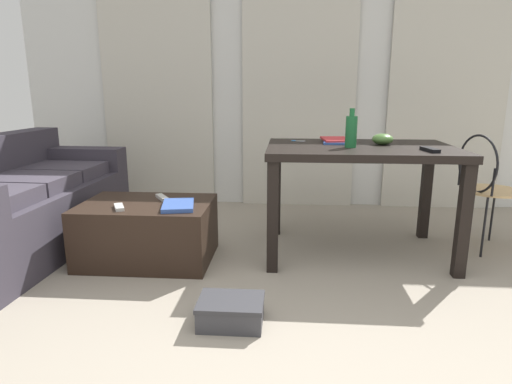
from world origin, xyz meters
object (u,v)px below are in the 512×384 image
(craft_table, at_px, (360,161))
(tv_remote_on_table, at_px, (430,150))
(bottle_near, at_px, (351,131))
(scissors, at_px, (296,141))
(wire_chair, at_px, (485,180))
(tv_remote_secondary, at_px, (162,197))
(coffee_table, at_px, (148,231))
(tv_remote_primary, at_px, (119,207))
(book_stack, at_px, (335,140))
(bowl, at_px, (383,139))
(magazine, at_px, (178,205))
(couch, at_px, (19,206))
(shoebox, at_px, (231,311))

(craft_table, height_order, tv_remote_on_table, tv_remote_on_table)
(bottle_near, distance_m, scissors, 0.49)
(wire_chair, height_order, scissors, wire_chair)
(bottle_near, height_order, scissors, bottle_near)
(wire_chair, relative_size, tv_remote_secondary, 5.13)
(coffee_table, bearing_deg, tv_remote_primary, -127.68)
(book_stack, height_order, scissors, book_stack)
(bowl, bearing_deg, scissors, 164.40)
(coffee_table, distance_m, tv_remote_secondary, 0.25)
(scissors, distance_m, tv_remote_secondary, 1.06)
(bottle_near, relative_size, tv_remote_on_table, 1.47)
(coffee_table, xyz_separation_m, scissors, (1.00, 0.49, 0.57))
(tv_remote_on_table, xyz_separation_m, scissors, (-0.81, 0.49, -0.01))
(scissors, distance_m, magazine, 1.02)
(wire_chair, bearing_deg, scissors, 175.06)
(tv_remote_on_table, bearing_deg, tv_remote_secondary, 166.57)
(craft_table, xyz_separation_m, wire_chair, (0.90, 0.13, -0.15))
(bottle_near, xyz_separation_m, bowl, (0.24, 0.16, -0.07))
(couch, xyz_separation_m, shoebox, (1.65, -0.92, -0.26))
(craft_table, bearing_deg, tv_remote_primary, -165.60)
(couch, xyz_separation_m, coffee_table, (0.98, -0.13, -0.12))
(bottle_near, distance_m, tv_remote_primary, 1.57)
(couch, height_order, tv_remote_secondary, couch)
(couch, bearing_deg, wire_chair, 4.28)
(scissors, bearing_deg, coffee_table, -153.95)
(craft_table, bearing_deg, book_stack, 128.55)
(wire_chair, bearing_deg, shoebox, -144.94)
(couch, height_order, craft_table, couch)
(wire_chair, distance_m, book_stack, 1.09)
(bottle_near, distance_m, magazine, 1.22)
(couch, xyz_separation_m, bowl, (2.57, 0.20, 0.48))
(wire_chair, bearing_deg, tv_remote_primary, -167.75)
(coffee_table, distance_m, wire_chair, 2.38)
(book_stack, relative_size, magazine, 1.14)
(bowl, height_order, scissors, bowl)
(bottle_near, height_order, tv_remote_primary, bottle_near)
(shoebox, bearing_deg, couch, 150.98)
(craft_table, xyz_separation_m, scissors, (-0.43, 0.25, 0.11))
(shoebox, bearing_deg, coffee_table, 130.34)
(book_stack, relative_size, shoebox, 1.01)
(shoebox, bearing_deg, bowl, 50.45)
(coffee_table, height_order, tv_remote_secondary, tv_remote_secondary)
(tv_remote_primary, height_order, shoebox, tv_remote_primary)
(coffee_table, relative_size, bottle_near, 3.38)
(tv_remote_on_table, relative_size, tv_remote_primary, 1.19)
(tv_remote_on_table, bearing_deg, tv_remote_primary, 174.75)
(magazine, bearing_deg, couch, 158.56)
(couch, relative_size, bowl, 12.54)
(scissors, height_order, magazine, scissors)
(craft_table, height_order, tv_remote_secondary, craft_table)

